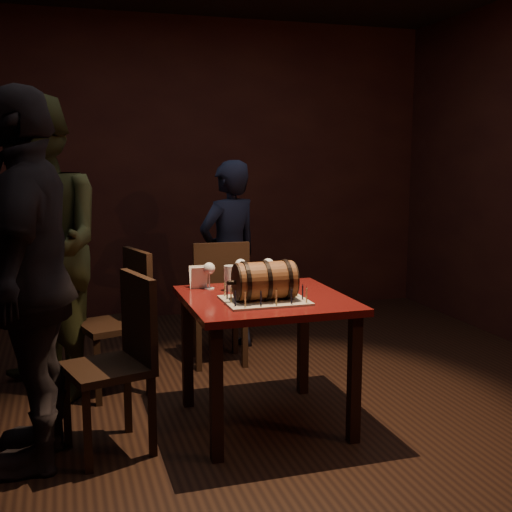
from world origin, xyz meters
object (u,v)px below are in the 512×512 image
barrel_cake (265,281)px  wine_glass_mid (241,266)px  wine_glass_left (209,270)px  person_back (229,256)px  chair_back (219,296)px  chair_left_front (122,353)px  person_left_rear (39,249)px  person_left_front (30,280)px  pint_of_ale (230,279)px  pub_table (265,316)px  wine_glass_right (268,265)px  chair_left_rear (124,313)px

barrel_cake → wine_glass_mid: size_ratio=2.36×
wine_glass_left → person_back: person_back is taller
chair_back → chair_left_front: same height
person_left_rear → person_left_front: 0.91m
wine_glass_left → pint_of_ale: size_ratio=1.07×
person_back → pint_of_ale: bearing=51.4°
pub_table → chair_left_front: bearing=-174.1°
wine_glass_left → wine_glass_mid: 0.23m
pub_table → pint_of_ale: 0.32m
wine_glass_right → person_back: (0.04, 1.12, -0.12)m
wine_glass_right → person_back: 1.12m
pint_of_ale → chair_left_front: 0.79m
person_left_rear → person_left_front: (-0.02, -0.91, -0.02)m
person_left_rear → barrel_cake: bearing=28.6°
wine_glass_mid → pint_of_ale: bearing=-125.4°
person_left_rear → chair_left_rear: bearing=63.5°
chair_back → person_left_rear: person_left_rear is taller
wine_glass_mid → wine_glass_right: (0.17, -0.03, 0.00)m
chair_back → chair_left_front: (-0.81, -1.16, 0.00)m
pub_table → chair_back: size_ratio=0.97×
chair_left_rear → person_back: bearing=37.4°
chair_left_rear → person_back: (0.89, 0.68, 0.23)m
wine_glass_mid → person_left_front: size_ratio=0.09×
pub_table → chair_left_front: (-0.81, -0.08, -0.12)m
chair_left_rear → person_back: 1.14m
wine_glass_left → pint_of_ale: 0.14m
wine_glass_right → person_left_rear: (-1.35, 0.46, 0.09)m
barrel_cake → person_left_front: size_ratio=0.20×
pint_of_ale → person_back: (0.32, 1.24, -0.07)m
chair_left_rear → person_left_front: size_ratio=0.50×
wine_glass_mid → person_left_rear: size_ratio=0.08×
person_left_rear → person_back: bearing=91.3°
wine_glass_left → wine_glass_right: bearing=6.0°
wine_glass_mid → barrel_cake: bearing=-89.8°
wine_glass_right → pint_of_ale: size_ratio=1.07×
wine_glass_left → chair_back: bearing=72.2°
chair_left_rear → chair_left_front: same height
wine_glass_left → pint_of_ale: wine_glass_left is taller
pint_of_ale → person_left_front: size_ratio=0.08×
wine_glass_right → person_back: size_ratio=0.11×
wine_glass_left → person_left_front: person_left_front is taller
pint_of_ale → chair_back: size_ratio=0.16×
chair_left_front → person_back: size_ratio=0.62×
barrel_cake → chair_back: barrel_cake is taller
chair_back → person_back: bearing=65.2°
wine_glass_left → chair_left_rear: (-0.46, 0.48, -0.35)m
pint_of_ale → chair_back: chair_back is taller
wine_glass_mid → wine_glass_right: same height
chair_left_rear → chair_left_front: size_ratio=1.00×
person_back → wine_glass_mid: bearing=54.8°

